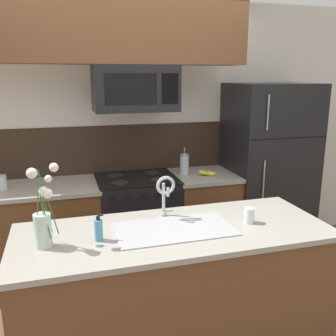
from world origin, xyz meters
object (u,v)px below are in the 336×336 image
(french_press, at_px, (184,164))
(flower_vase, at_px, (43,221))
(storage_jar_medium, at_px, (1,182))
(microwave, at_px, (135,88))
(refrigerator, at_px, (267,170))
(sink_faucet, at_px, (165,191))
(stove_range, at_px, (137,223))
(dish_soap_bottle, at_px, (99,230))
(drinking_glass, at_px, (249,215))
(banana_bunch, at_px, (207,173))

(french_press, relative_size, flower_vase, 0.54)
(storage_jar_medium, bearing_deg, flower_vase, -73.04)
(microwave, bearing_deg, storage_jar_medium, 178.82)
(refrigerator, distance_m, storage_jar_medium, 2.61)
(refrigerator, height_order, sink_faucet, refrigerator)
(stove_range, xyz_separation_m, sink_faucet, (-0.01, -1.04, 0.65))
(dish_soap_bottle, distance_m, drinking_glass, 1.00)
(storage_jar_medium, bearing_deg, banana_bunch, -1.92)
(banana_bunch, xyz_separation_m, drinking_glass, (-0.20, -1.22, 0.03))
(storage_jar_medium, height_order, dish_soap_bottle, dish_soap_bottle)
(drinking_glass, xyz_separation_m, flower_vase, (-1.31, 0.00, 0.11))
(microwave, relative_size, dish_soap_bottle, 4.51)
(stove_range, relative_size, dish_soap_bottle, 5.64)
(refrigerator, xyz_separation_m, dish_soap_bottle, (-1.91, -1.30, 0.08))
(stove_range, height_order, banana_bunch, banana_bunch)
(refrigerator, relative_size, flower_vase, 3.66)
(storage_jar_medium, xyz_separation_m, sink_faucet, (1.18, -1.05, 0.14))
(stove_range, bearing_deg, banana_bunch, -4.86)
(french_press, bearing_deg, dish_soap_bottle, -126.61)
(refrigerator, distance_m, flower_vase, 2.57)
(refrigerator, height_order, storage_jar_medium, refrigerator)
(french_press, bearing_deg, stove_range, -173.18)
(microwave, height_order, banana_bunch, microwave)
(banana_bunch, xyz_separation_m, dish_soap_bottle, (-1.20, -1.22, 0.05))
(microwave, xyz_separation_m, french_press, (0.50, 0.08, -0.75))
(stove_range, relative_size, microwave, 1.25)
(dish_soap_bottle, bearing_deg, french_press, 53.39)
(french_press, bearing_deg, refrigerator, -2.52)
(dish_soap_bottle, bearing_deg, flower_vase, 179.77)
(microwave, distance_m, french_press, 0.91)
(refrigerator, distance_m, french_press, 0.92)
(microwave, distance_m, banana_bunch, 1.09)
(flower_vase, bearing_deg, banana_bunch, 38.97)
(banana_bunch, distance_m, french_press, 0.25)
(storage_jar_medium, distance_m, drinking_glass, 2.13)
(stove_range, distance_m, banana_bunch, 0.85)
(french_press, xyz_separation_m, drinking_glass, (0.01, -1.34, -0.05))
(sink_faucet, height_order, flower_vase, flower_vase)
(banana_bunch, xyz_separation_m, french_press, (-0.20, 0.12, 0.08))
(french_press, distance_m, dish_soap_bottle, 1.67)
(banana_bunch, xyz_separation_m, flower_vase, (-1.50, -1.22, 0.14))
(sink_faucet, distance_m, drinking_glass, 0.59)
(microwave, bearing_deg, stove_range, 90.16)
(banana_bunch, height_order, flower_vase, flower_vase)
(sink_faucet, bearing_deg, dish_soap_bottle, -153.91)
(refrigerator, distance_m, banana_bunch, 0.71)
(microwave, relative_size, banana_bunch, 3.90)
(stove_range, distance_m, french_press, 0.75)
(stove_range, xyz_separation_m, drinking_glass, (0.51, -1.28, 0.50))
(storage_jar_medium, xyz_separation_m, dish_soap_bottle, (0.70, -1.28, 0.01))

